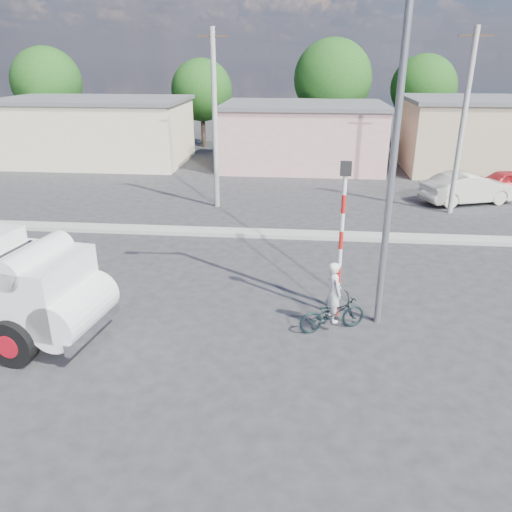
# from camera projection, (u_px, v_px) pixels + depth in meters

# --- Properties ---
(ground_plane) EXTENTS (120.00, 120.00, 0.00)m
(ground_plane) POSITION_uv_depth(u_px,v_px,m) (216.00, 336.00, 13.06)
(ground_plane) COLOR #28282B
(ground_plane) RESTS_ON ground
(median) EXTENTS (40.00, 0.80, 0.16)m
(median) POSITION_uv_depth(u_px,v_px,m) (249.00, 233.00, 20.42)
(median) COLOR #99968E
(median) RESTS_ON ground
(bicycle) EXTENTS (1.95, 1.30, 0.97)m
(bicycle) POSITION_uv_depth(u_px,v_px,m) (332.00, 313.00, 13.20)
(bicycle) COLOR black
(bicycle) RESTS_ON ground
(cyclist) EXTENTS (0.59, 0.71, 1.65)m
(cyclist) POSITION_uv_depth(u_px,v_px,m) (333.00, 302.00, 13.08)
(cyclist) COLOR silver
(cyclist) RESTS_ON ground
(car_cream) EXTENTS (4.86, 3.04, 1.51)m
(car_cream) POSITION_uv_depth(u_px,v_px,m) (468.00, 188.00, 24.57)
(car_cream) COLOR beige
(car_cream) RESTS_ON ground
(traffic_pole) EXTENTS (0.28, 0.18, 4.36)m
(traffic_pole) POSITION_uv_depth(u_px,v_px,m) (342.00, 228.00, 13.19)
(traffic_pole) COLOR red
(traffic_pole) RESTS_ON ground
(streetlight) EXTENTS (2.34, 0.22, 9.00)m
(streetlight) POSITION_uv_depth(u_px,v_px,m) (389.00, 139.00, 11.95)
(streetlight) COLOR slate
(streetlight) RESTS_ON ground
(building_row) EXTENTS (37.80, 7.30, 4.44)m
(building_row) POSITION_uv_depth(u_px,v_px,m) (289.00, 133.00, 32.48)
(building_row) COLOR beige
(building_row) RESTS_ON ground
(tree_row) EXTENTS (51.24, 7.43, 8.42)m
(tree_row) POSITION_uv_depth(u_px,v_px,m) (379.00, 83.00, 36.89)
(tree_row) COLOR #38281E
(tree_row) RESTS_ON ground
(utility_poles) EXTENTS (35.40, 0.24, 8.00)m
(utility_poles) POSITION_uv_depth(u_px,v_px,m) (330.00, 122.00, 22.33)
(utility_poles) COLOR #99968E
(utility_poles) RESTS_ON ground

